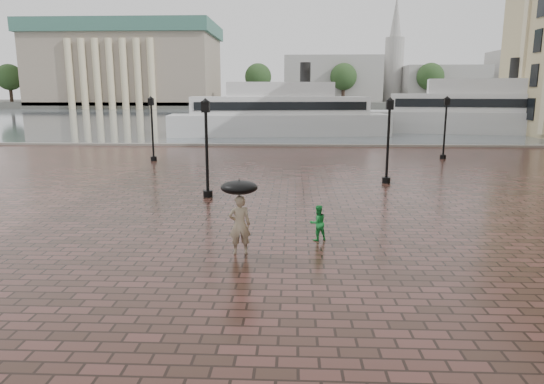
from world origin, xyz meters
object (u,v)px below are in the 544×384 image
(ferry_near, at_px, (279,114))
(adult_pedestrian, at_px, (240,225))
(street_lamps, at_px, (302,134))
(child_pedestrian, at_px, (318,223))
(ferry_far, at_px, (482,111))

(ferry_near, bearing_deg, adult_pedestrian, -97.08)
(street_lamps, distance_m, ferry_near, 26.26)
(street_lamps, relative_size, adult_pedestrian, 11.86)
(street_lamps, height_order, child_pedestrian, street_lamps)
(adult_pedestrian, relative_size, ferry_far, 0.07)
(adult_pedestrian, xyz_separation_m, ferry_far, (24.11, 45.69, 1.71))
(child_pedestrian, distance_m, ferry_near, 40.37)
(street_lamps, height_order, ferry_near, ferry_near)
(child_pedestrian, bearing_deg, ferry_near, -110.88)
(child_pedestrian, xyz_separation_m, ferry_near, (-2.47, 40.25, 1.84))
(street_lamps, relative_size, ferry_near, 0.85)
(adult_pedestrian, distance_m, ferry_far, 51.69)
(ferry_far, bearing_deg, child_pedestrian, -103.71)
(ferry_near, bearing_deg, child_pedestrian, -93.66)
(ferry_far, bearing_deg, adult_pedestrian, -105.38)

